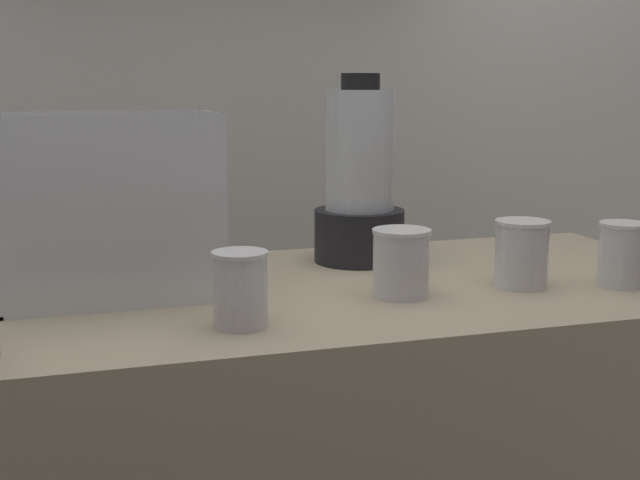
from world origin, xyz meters
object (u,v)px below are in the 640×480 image
object	(u,v)px
juice_cup_orange_left	(240,294)
juice_cup_carrot_right	(521,257)
carrot_display_bin	(112,238)
juice_cup_pomegranate_middle	(401,266)
juice_cup_mango_far_right	(622,258)
blender_pitcher	(359,186)

from	to	relation	value
juice_cup_orange_left	juice_cup_carrot_right	size ratio (longest dim) A/B	0.96
carrot_display_bin	juice_cup_pomegranate_middle	bearing A→B (deg)	-18.89
juice_cup_orange_left	juice_cup_mango_far_right	xyz separation A→B (m)	(0.66, 0.05, 0.00)
juice_cup_orange_left	juice_cup_pomegranate_middle	size ratio (longest dim) A/B	0.99
juice_cup_pomegranate_middle	juice_cup_carrot_right	xyz separation A→B (m)	(0.22, -0.00, 0.00)
carrot_display_bin	juice_cup_carrot_right	world-z (taller)	carrot_display_bin
carrot_display_bin	juice_cup_mango_far_right	size ratio (longest dim) A/B	3.10
juice_cup_pomegranate_middle	carrot_display_bin	bearing A→B (deg)	161.11
juice_cup_carrot_right	carrot_display_bin	bearing A→B (deg)	167.03
blender_pitcher	juice_cup_orange_left	size ratio (longest dim) A/B	3.29
juice_cup_orange_left	juice_cup_pomegranate_middle	distance (m)	0.29
blender_pitcher	juice_cup_mango_far_right	size ratio (longest dim) A/B	3.27
juice_cup_pomegranate_middle	blender_pitcher	bearing A→B (deg)	84.64
blender_pitcher	juice_cup_pomegranate_middle	xyz separation A→B (m)	(-0.03, -0.27, -0.10)
carrot_display_bin	juice_cup_orange_left	bearing A→B (deg)	-56.60
carrot_display_bin	juice_cup_orange_left	world-z (taller)	carrot_display_bin
juice_cup_pomegranate_middle	juice_cup_carrot_right	world-z (taller)	juice_cup_carrot_right
blender_pitcher	juice_cup_mango_far_right	xyz separation A→B (m)	(0.36, -0.32, -0.10)
blender_pitcher	juice_cup_carrot_right	world-z (taller)	blender_pitcher
juice_cup_carrot_right	juice_cup_mango_far_right	bearing A→B (deg)	-15.31
juice_cup_orange_left	blender_pitcher	bearing A→B (deg)	49.98
blender_pitcher	juice_cup_carrot_right	bearing A→B (deg)	-54.95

